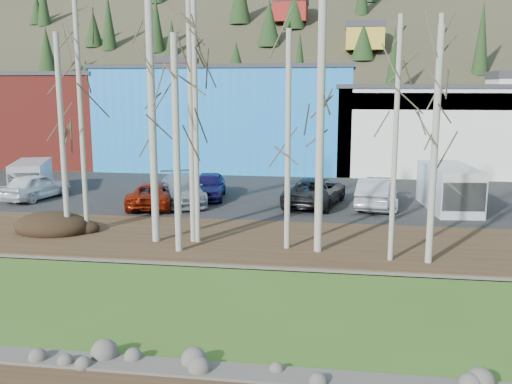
% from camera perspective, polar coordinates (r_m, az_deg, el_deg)
% --- Properties ---
extents(near_bank_rocks, '(80.00, 0.80, 0.50)m').
position_cam_1_polar(near_bank_rocks, '(14.21, -6.23, -17.41)').
color(near_bank_rocks, '#47423D').
rests_on(near_bank_rocks, ground).
extents(river, '(80.00, 8.00, 0.90)m').
position_cam_1_polar(river, '(17.84, -2.82, -11.36)').
color(river, '#13202E').
rests_on(river, ground).
extents(far_bank_rocks, '(80.00, 0.80, 0.46)m').
position_cam_1_polar(far_bank_rocks, '(21.63, -0.67, -7.37)').
color(far_bank_rocks, '#47423D').
rests_on(far_bank_rocks, ground).
extents(far_bank, '(80.00, 7.00, 0.15)m').
position_cam_1_polar(far_bank, '(24.64, 0.53, -4.94)').
color(far_bank, '#382616').
rests_on(far_bank, ground).
extents(parking_lot, '(80.00, 14.00, 0.14)m').
position_cam_1_polar(parking_lot, '(34.81, 2.95, -0.38)').
color(parking_lot, black).
rests_on(parking_lot, ground).
extents(building_brick, '(16.32, 12.24, 7.80)m').
position_cam_1_polar(building_brick, '(55.31, -21.20, 6.98)').
color(building_brick, maroon).
rests_on(building_brick, ground).
extents(building_blue, '(20.40, 12.24, 8.30)m').
position_cam_1_polar(building_blue, '(48.98, -2.42, 7.60)').
color(building_blue, '#1D80D4').
rests_on(building_blue, ground).
extents(building_white, '(18.36, 12.24, 6.80)m').
position_cam_1_polar(building_white, '(48.89, 18.90, 6.17)').
color(building_white, white).
rests_on(building_white, ground).
extents(hillside, '(160.00, 72.00, 35.00)m').
position_cam_1_polar(hillside, '(93.71, 6.79, 17.10)').
color(hillside, '#373221').
rests_on(hillside, ground).
extents(dirt_mound, '(3.48, 2.45, 0.68)m').
position_cam_1_polar(dirt_mound, '(27.43, -19.74, -3.08)').
color(dirt_mound, black).
rests_on(dirt_mound, far_bank).
extents(birch_0, '(0.24, 0.24, 8.75)m').
position_cam_1_polar(birch_0, '(26.19, -18.82, 5.32)').
color(birch_0, '#B1AFA1').
rests_on(birch_0, far_bank).
extents(birch_1, '(0.22, 0.22, 11.43)m').
position_cam_1_polar(birch_1, '(26.27, -17.16, 8.36)').
color(birch_1, '#B1AFA1').
rests_on(birch_1, far_bank).
extents(birch_2, '(0.31, 0.31, 9.92)m').
position_cam_1_polar(birch_2, '(23.97, -10.32, 6.69)').
color(birch_2, '#B1AFA1').
rests_on(birch_2, far_bank).
extents(birch_3, '(0.22, 0.22, 11.09)m').
position_cam_1_polar(birch_3, '(23.64, -6.56, 8.15)').
color(birch_3, '#B1AFA1').
rests_on(birch_3, far_bank).
extents(birch_4, '(0.27, 0.27, 8.48)m').
position_cam_1_polar(birch_4, '(22.42, -7.96, 4.65)').
color(birch_4, '#B1AFA1').
rests_on(birch_4, far_bank).
extents(birch_5, '(0.23, 0.23, 8.67)m').
position_cam_1_polar(birch_5, '(22.60, 3.21, 5.03)').
color(birch_5, '#B1AFA1').
rests_on(birch_5, far_bank).
extents(birch_6, '(0.19, 0.19, 9.01)m').
position_cam_1_polar(birch_6, '(21.72, 17.44, 4.78)').
color(birch_6, '#B1AFA1').
rests_on(birch_6, far_bank).
extents(birch_7, '(0.31, 0.31, 11.73)m').
position_cam_1_polar(birch_7, '(22.16, 6.49, 8.83)').
color(birch_7, '#B1AFA1').
rests_on(birch_7, far_bank).
extents(birch_8, '(0.25, 0.25, 8.62)m').
position_cam_1_polar(birch_8, '(21.62, 17.44, 4.25)').
color(birch_8, '#B1AFA1').
rests_on(birch_8, far_bank).
extents(birch_10, '(0.22, 0.22, 11.09)m').
position_cam_1_polar(birch_10, '(23.59, -6.08, 8.16)').
color(birch_10, '#B1AFA1').
rests_on(birch_10, far_bank).
extents(birch_11, '(0.19, 0.19, 9.01)m').
position_cam_1_polar(birch_11, '(21.55, 13.76, 4.92)').
color(birch_11, '#B1AFA1').
rests_on(birch_11, far_bank).
extents(car_0, '(2.73, 4.79, 1.53)m').
position_cam_1_polar(car_0, '(35.69, -21.15, 0.55)').
color(car_0, white).
rests_on(car_0, parking_lot).
extents(car_1, '(3.05, 5.33, 1.40)m').
position_cam_1_polar(car_1, '(31.74, -10.17, -0.18)').
color(car_1, maroon).
rests_on(car_1, parking_lot).
extents(car_2, '(4.22, 5.90, 1.59)m').
position_cam_1_polar(car_2, '(32.37, -7.42, 0.27)').
color(car_2, '#A0A4A8').
rests_on(car_2, parking_lot).
extents(car_3, '(2.36, 4.63, 1.51)m').
position_cam_1_polar(car_3, '(33.65, -4.73, 0.65)').
color(car_3, '#1C1655').
rests_on(car_3, parking_lot).
extents(car_4, '(2.33, 5.04, 1.60)m').
position_cam_1_polar(car_4, '(31.70, 11.79, -0.07)').
color(car_4, silver).
rests_on(car_4, parking_lot).
extents(car_5, '(3.67, 6.00, 1.55)m').
position_cam_1_polar(car_5, '(31.80, 5.94, 0.09)').
color(car_5, '#282729').
rests_on(car_5, parking_lot).
extents(car_6, '(2.14, 4.68, 1.33)m').
position_cam_1_polar(car_6, '(31.96, 12.29, -0.25)').
color(car_6, white).
rests_on(car_6, parking_lot).
extents(van_white, '(2.74, 5.52, 2.33)m').
position_cam_1_polar(van_white, '(31.99, 18.84, 0.34)').
color(van_white, white).
rests_on(van_white, parking_lot).
extents(van_grey, '(3.25, 4.82, 1.95)m').
position_cam_1_polar(van_grey, '(37.67, -21.62, 1.33)').
color(van_grey, '#B0B2B4').
rests_on(van_grey, parking_lot).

